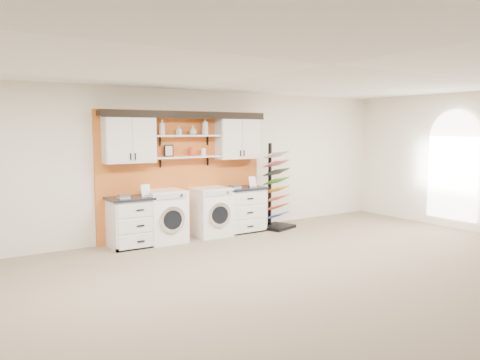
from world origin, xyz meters
TOP-DOWN VIEW (x-y plane):
  - floor at (0.00, 0.00)m, footprint 10.00×10.00m
  - ceiling at (0.00, 0.00)m, footprint 10.00×10.00m
  - wall_back at (0.00, 4.00)m, footprint 10.00×0.00m
  - accent_panel at (0.00, 3.96)m, footprint 3.40×0.07m
  - upper_cabinet_left at (-1.13, 3.79)m, footprint 0.90×0.35m
  - upper_cabinet_right at (1.13, 3.79)m, footprint 0.90×0.35m
  - shelf_lower at (0.00, 3.80)m, footprint 1.32×0.28m
  - shelf_upper at (0.00, 3.80)m, footprint 1.32×0.28m
  - crown_molding at (0.00, 3.81)m, footprint 3.30×0.41m
  - window_arched at (4.94, 1.50)m, footprint 0.06×1.10m
  - picture_frame at (-0.35, 3.85)m, footprint 0.18×0.02m
  - canister_red at (0.10, 3.80)m, footprint 0.11×0.11m
  - canister_cream at (0.35, 3.80)m, footprint 0.10×0.10m
  - base_cabinet_left at (-1.13, 3.64)m, footprint 0.89×0.66m
  - base_cabinet_right at (1.13, 3.64)m, footprint 0.91×0.66m
  - washer at (-0.55, 3.64)m, footprint 0.68×0.71m
  - dryer at (0.42, 3.64)m, footprint 0.67×0.71m
  - sample_rack at (1.89, 3.49)m, footprint 0.78×0.71m
  - soap_bottle_a at (-0.50, 3.80)m, footprint 0.14×0.13m
  - soap_bottle_b at (-0.16, 3.80)m, footprint 0.10×0.10m
  - soap_bottle_c at (0.13, 3.80)m, footprint 0.19×0.19m
  - soap_bottle_d at (0.39, 3.80)m, footprint 0.18×0.18m

SIDE VIEW (x-z plane):
  - floor at x=0.00m, z-range 0.00..0.00m
  - base_cabinet_left at x=-1.13m, z-range 0.00..0.88m
  - base_cabinet_right at x=1.13m, z-range 0.00..0.90m
  - dryer at x=0.42m, z-range 0.00..0.94m
  - washer at x=-0.55m, z-range 0.00..0.96m
  - sample_rack at x=1.89m, z-range -0.33..1.44m
  - accent_panel at x=0.00m, z-range 0.00..2.40m
  - window_arched at x=4.94m, z-range 0.26..2.51m
  - wall_back at x=0.00m, z-range -3.60..6.40m
  - shelf_lower at x=0.00m, z-range 1.52..1.54m
  - canister_cream at x=0.35m, z-range 1.54..1.69m
  - canister_red at x=0.10m, z-range 1.54..1.71m
  - picture_frame at x=-0.35m, z-range 1.54..1.77m
  - upper_cabinet_left at x=-1.13m, z-range 1.46..2.30m
  - upper_cabinet_right at x=1.13m, z-range 1.46..2.30m
  - shelf_upper at x=0.00m, z-range 1.92..1.94m
  - soap_bottle_b at x=-0.16m, z-range 1.95..2.11m
  - soap_bottle_c at x=0.13m, z-range 1.95..2.12m
  - soap_bottle_a at x=-0.50m, z-range 1.94..2.22m
  - soap_bottle_d at x=0.39m, z-range 1.95..2.28m
  - crown_molding at x=0.00m, z-range 2.26..2.39m
  - ceiling at x=0.00m, z-range 2.80..2.80m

